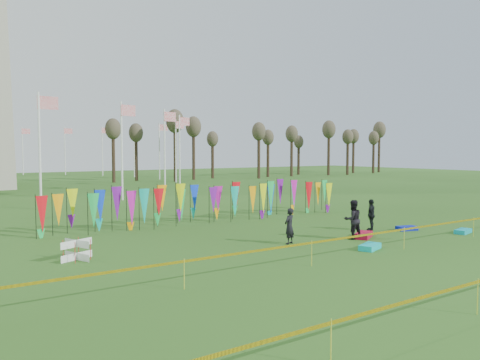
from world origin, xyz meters
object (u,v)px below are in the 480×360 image
kite_bag_blue (407,228)px  person_mid (353,220)px  person_right (371,215)px  kite_bag_turquoise (370,247)px  kite_bag_teal (463,231)px  person_left (289,226)px  kite_bag_red (364,235)px  box_kite (77,250)px

kite_bag_blue → person_mid: bearing=-178.3°
person_right → kite_bag_turquoise: (-3.63, -3.07, -0.68)m
person_mid → kite_bag_teal: size_ratio=1.68×
person_left → person_mid: bearing=146.1°
person_mid → person_right: bearing=-142.2°
kite_bag_turquoise → kite_bag_red: 2.63m
box_kite → kite_bag_turquoise: box_kite is taller
box_kite → kite_bag_teal: 17.79m
kite_bag_turquoise → kite_bag_blue: 5.57m
person_left → kite_bag_red: person_left is taller
person_mid → kite_bag_turquoise: person_mid is taller
person_left → box_kite: bearing=-33.8°
person_left → person_mid: size_ratio=0.87×
box_kite → person_left: size_ratio=0.50×
person_right → kite_bag_teal: bearing=107.8°
kite_bag_red → kite_bag_teal: 5.29m
box_kite → person_right: person_right is taller
person_mid → kite_bag_red: 1.03m
kite_bag_blue → box_kite: bearing=170.6°
person_mid → kite_bag_teal: 5.99m
person_left → kite_bag_blue: (7.16, -0.62, -0.67)m
person_left → kite_bag_red: (3.79, -0.78, -0.65)m
box_kite → kite_bag_turquoise: (10.44, -4.67, -0.27)m
person_left → kite_bag_turquoise: bearing=105.8°
kite_bag_turquoise → person_left: bearing=126.5°
person_right → kite_bag_blue: (1.53, -0.97, -0.69)m
kite_bag_blue → kite_bag_red: (-3.37, -0.17, 0.02)m
box_kite → kite_bag_turquoise: 11.44m
person_right → kite_bag_teal: 4.39m
kite_bag_blue → kite_bag_teal: bearing=-52.7°
person_left → kite_bag_teal: (8.73, -2.67, -0.67)m
person_mid → person_right: (2.51, 1.09, -0.10)m
person_mid → person_right: 2.74m
person_left → kite_bag_turquoise: (2.00, -2.71, -0.66)m
box_kite → kite_bag_red: box_kite is taller
kite_bag_blue → kite_bag_teal: 2.59m
person_right → kite_bag_blue: size_ratio=1.58×
kite_bag_red → kite_bag_turquoise: bearing=-132.9°
person_mid → kite_bag_blue: person_mid is taller
person_mid → person_right: person_mid is taller
kite_bag_teal → kite_bag_blue: bearing=127.3°
kite_bag_blue → person_right: bearing=147.6°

